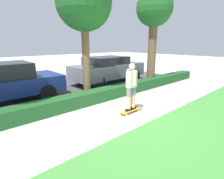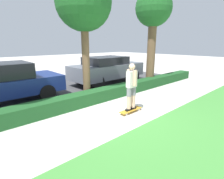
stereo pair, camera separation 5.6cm
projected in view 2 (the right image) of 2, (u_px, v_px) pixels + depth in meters
The scene contains 10 objects.
ground_plane at pixel (121, 114), 5.86m from camera, with size 60.00×60.00×0.00m, color beige.
grass_lawn_strip at pixel (220, 155), 3.71m from camera, with size 15.56×4.00×0.01m.
street_asphalt at pixel (62, 90), 8.87m from camera, with size 15.56×5.00×0.01m.
hedge_row at pixel (92, 97), 6.94m from camera, with size 15.56×0.60×0.48m.
skateboard at pixel (131, 110), 5.99m from camera, with size 0.92×0.24×0.10m.
skater_person at pixel (131, 86), 5.77m from camera, with size 0.48×0.40×1.58m.
tree_mid at pixel (84, 4), 6.45m from camera, with size 2.10×2.10×4.81m.
tree_far at pixel (153, 13), 9.05m from camera, with size 1.89×1.89×5.00m.
parked_car_front at pixel (2, 83), 6.83m from camera, with size 4.37×2.05×1.57m.
parked_car_middle at pixel (107, 69), 10.24m from camera, with size 4.55×1.99×1.55m.
Camera 2 is at (-3.87, -3.84, 2.31)m, focal length 28.00 mm.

